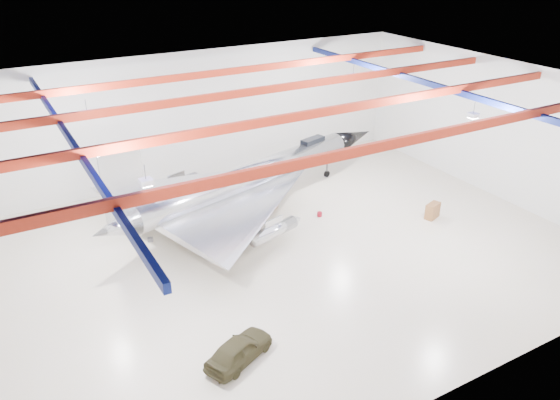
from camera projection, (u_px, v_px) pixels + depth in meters
floor at (279, 252)px, 37.09m from camera, size 40.00×40.00×0.00m
wall_back at (192, 117)px, 46.46m from camera, size 40.00×0.00×40.00m
wall_right at (496, 129)px, 43.57m from camera, size 0.00×30.00×30.00m
ceiling at (278, 92)px, 32.31m from camera, size 40.00×40.00×0.00m
ceiling_structure at (278, 104)px, 32.60m from camera, size 39.50×29.50×1.08m
jet_aircraft at (250, 180)px, 41.73m from camera, size 27.78×19.92×7.73m
jeep at (239, 350)px, 27.30m from camera, size 4.29×3.11×1.36m
desk at (433, 211)px, 41.33m from camera, size 1.43×1.03×1.18m
crate_ply at (218, 228)px, 39.69m from camera, size 0.60×0.52×0.37m
engine_drum at (255, 220)px, 40.79m from camera, size 0.63×0.63×0.44m
parts_bin at (273, 206)px, 42.95m from camera, size 0.68×0.61×0.39m
crate_small at (150, 240)px, 38.32m from camera, size 0.44×0.39×0.26m
tool_chest at (319, 214)px, 41.73m from camera, size 0.49×0.49×0.34m
oil_barrel at (279, 225)px, 40.24m from camera, size 0.57×0.52×0.33m
spares_box at (243, 200)px, 43.98m from camera, size 0.38×0.38×0.32m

